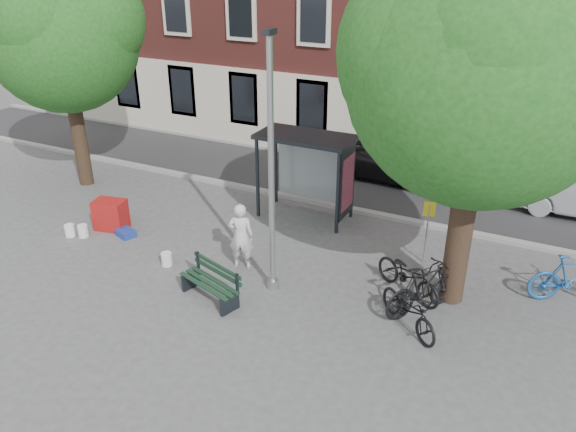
# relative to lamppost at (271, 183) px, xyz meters

# --- Properties ---
(ground) EXTENTS (90.00, 90.00, 0.00)m
(ground) POSITION_rel_lamppost_xyz_m (0.00, 0.00, -2.78)
(ground) COLOR #4C4C4F
(ground) RESTS_ON ground
(road) EXTENTS (40.00, 4.00, 0.01)m
(road) POSITION_rel_lamppost_xyz_m (0.00, 7.00, -2.78)
(road) COLOR #28282B
(road) RESTS_ON ground
(curb_near) EXTENTS (40.00, 0.25, 0.12)m
(curb_near) POSITION_rel_lamppost_xyz_m (0.00, 5.00, -2.72)
(curb_near) COLOR gray
(curb_near) RESTS_ON ground
(curb_far) EXTENTS (40.00, 0.25, 0.12)m
(curb_far) POSITION_rel_lamppost_xyz_m (0.00, 9.00, -2.72)
(curb_far) COLOR gray
(curb_far) RESTS_ON ground
(lamppost) EXTENTS (0.28, 0.35, 6.11)m
(lamppost) POSITION_rel_lamppost_xyz_m (0.00, 0.00, 0.00)
(lamppost) COLOR #9EA0A3
(lamppost) RESTS_ON ground
(tree_right) EXTENTS (5.76, 5.60, 8.20)m
(tree_right) POSITION_rel_lamppost_xyz_m (4.01, 1.38, 2.83)
(tree_right) COLOR black
(tree_right) RESTS_ON ground
(tree_left) EXTENTS (5.18, 4.86, 7.40)m
(tree_left) POSITION_rel_lamppost_xyz_m (-8.99, 2.88, 2.43)
(tree_left) COLOR black
(tree_left) RESTS_ON ground
(bus_shelter) EXTENTS (2.85, 1.45, 2.62)m
(bus_shelter) POSITION_rel_lamppost_xyz_m (-0.61, 4.11, -0.87)
(bus_shelter) COLOR #1E2328
(bus_shelter) RESTS_ON ground
(painter) EXTENTS (0.75, 0.61, 1.80)m
(painter) POSITION_rel_lamppost_xyz_m (-1.20, 0.55, -1.88)
(painter) COLOR silver
(painter) RESTS_ON ground
(bench) EXTENTS (1.76, 1.01, 0.87)m
(bench) POSITION_rel_lamppost_xyz_m (-1.09, -1.04, -2.39)
(bench) COLOR #1E2328
(bench) RESTS_ON ground
(bike_a) EXTENTS (2.10, 1.63, 1.06)m
(bike_a) POSITION_rel_lamppost_xyz_m (3.01, 1.21, -2.25)
(bike_a) COLOR black
(bike_a) RESTS_ON ground
(bike_b) EXTENTS (2.08, 1.41, 1.22)m
(bike_b) POSITION_rel_lamppost_xyz_m (6.50, 2.65, -2.17)
(bike_b) COLOR #1B5497
(bike_b) RESTS_ON ground
(bike_c) EXTENTS (1.90, 1.73, 1.01)m
(bike_c) POSITION_rel_lamppost_xyz_m (3.39, -0.10, -2.28)
(bike_c) COLOR black
(bike_c) RESTS_ON ground
(bike_d) EXTENTS (1.67, 2.04, 1.25)m
(bike_d) POSITION_rel_lamppost_xyz_m (3.50, 0.64, -2.16)
(bike_d) COLOR black
(bike_d) RESTS_ON ground
(car_dark) EXTENTS (4.82, 2.50, 1.30)m
(car_dark) POSITION_rel_lamppost_xyz_m (0.75, 8.26, -2.13)
(car_dark) COLOR black
(car_dark) RESTS_ON ground
(red_stand) EXTENTS (1.00, 0.77, 0.90)m
(red_stand) POSITION_rel_lamppost_xyz_m (-5.76, 0.71, -2.33)
(red_stand) COLOR maroon
(red_stand) RESTS_ON ground
(blue_crate) EXTENTS (0.65, 0.56, 0.20)m
(blue_crate) POSITION_rel_lamppost_xyz_m (-5.08, 0.51, -2.68)
(blue_crate) COLOR navy
(blue_crate) RESTS_ON ground
(bucket_a) EXTENTS (0.30, 0.30, 0.36)m
(bucket_a) POSITION_rel_lamppost_xyz_m (-6.51, -0.20, -2.60)
(bucket_a) COLOR white
(bucket_a) RESTS_ON ground
(bucket_b) EXTENTS (0.37, 0.37, 0.36)m
(bucket_b) POSITION_rel_lamppost_xyz_m (-6.15, -0.05, -2.60)
(bucket_b) COLOR white
(bucket_b) RESTS_ON ground
(bucket_c) EXTENTS (0.37, 0.37, 0.36)m
(bucket_c) POSITION_rel_lamppost_xyz_m (-3.00, -0.28, -2.60)
(bucket_c) COLOR silver
(bucket_c) RESTS_ON ground
(notice_sign) EXTENTS (0.30, 0.07, 1.76)m
(notice_sign) POSITION_rel_lamppost_xyz_m (3.00, 2.88, -1.54)
(notice_sign) COLOR #9EA0A3
(notice_sign) RESTS_ON ground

